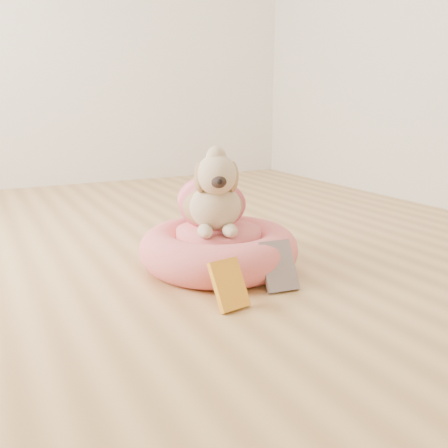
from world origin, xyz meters
name	(u,v)px	position (x,y,z in m)	size (l,w,h in m)	color
floor	(165,259)	(0.00, 0.00, 0.00)	(4.50, 4.50, 0.00)	#AF8049
wall_back	(57,12)	(0.00, 2.25, 1.35)	(4.50, 4.50, 0.00)	beige
pet_bed	(219,249)	(0.16, -0.22, 0.08)	(0.67, 0.67, 0.17)	#CF5159
dog	(212,185)	(0.15, -0.19, 0.35)	(0.34, 0.49, 0.36)	olive
book_yellow	(229,285)	(0.01, -0.61, 0.08)	(0.12, 0.02, 0.18)	yellow
book_white	(279,266)	(0.26, -0.54, 0.09)	(0.13, 0.02, 0.20)	silver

